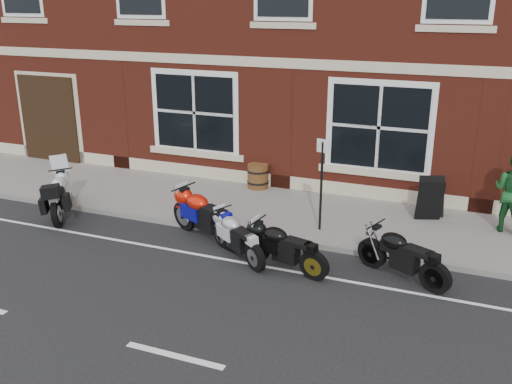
% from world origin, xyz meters
% --- Properties ---
extents(ground, '(80.00, 80.00, 0.00)m').
position_xyz_m(ground, '(0.00, 0.00, 0.00)').
color(ground, black).
rests_on(ground, ground).
extents(sidewalk, '(30.00, 3.00, 0.12)m').
position_xyz_m(sidewalk, '(0.00, 3.00, 0.06)').
color(sidewalk, slate).
rests_on(sidewalk, ground).
extents(kerb, '(30.00, 0.16, 0.12)m').
position_xyz_m(kerb, '(0.00, 1.42, 0.06)').
color(kerb, slate).
rests_on(kerb, ground).
extents(moto_touring_silver, '(1.13, 1.81, 1.33)m').
position_xyz_m(moto_touring_silver, '(-5.26, 1.02, 0.54)').
color(moto_touring_silver, black).
rests_on(moto_touring_silver, ground).
extents(moto_sport_red, '(2.04, 1.08, 0.99)m').
position_xyz_m(moto_sport_red, '(-1.46, 0.99, 0.57)').
color(moto_sport_red, black).
rests_on(moto_sport_red, ground).
extents(moto_sport_black, '(1.88, 0.58, 0.86)m').
position_xyz_m(moto_sport_black, '(0.56, 0.23, 0.49)').
color(moto_sport_black, black).
rests_on(moto_sport_black, ground).
extents(moto_sport_silver, '(1.58, 1.18, 0.84)m').
position_xyz_m(moto_sport_silver, '(-0.46, 0.40, 0.48)').
color(moto_sport_silver, black).
rests_on(moto_sport_silver, ground).
extents(moto_naked_black, '(1.82, 0.97, 0.88)m').
position_xyz_m(moto_naked_black, '(2.71, 0.69, 0.51)').
color(moto_naked_black, black).
rests_on(moto_naked_black, ground).
extents(a_board_sign, '(0.68, 0.57, 0.97)m').
position_xyz_m(a_board_sign, '(2.92, 3.67, 0.61)').
color(a_board_sign, black).
rests_on(a_board_sign, sidewalk).
extents(barrel_planter, '(0.58, 0.58, 0.64)m').
position_xyz_m(barrel_planter, '(-1.56, 4.30, 0.44)').
color(barrel_planter, '#492413').
rests_on(barrel_planter, sidewalk).
extents(parking_sign, '(0.28, 0.11, 2.03)m').
position_xyz_m(parking_sign, '(0.75, 2.13, 1.29)').
color(parking_sign, black).
rests_on(parking_sign, sidewalk).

